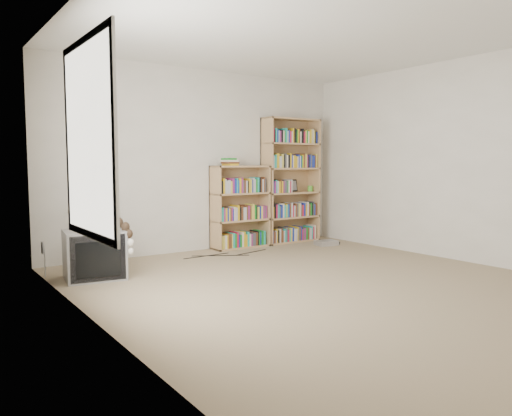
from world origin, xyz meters
TOP-DOWN VIEW (x-y plane):
  - floor at (0.00, 0.00)m, footprint 4.50×5.00m
  - wall_back at (0.00, 2.50)m, footprint 4.50×0.02m
  - wall_left at (-2.25, 0.00)m, footprint 0.02×5.00m
  - wall_right at (2.25, 0.00)m, footprint 0.02×5.00m
  - ceiling at (0.00, 0.00)m, footprint 4.50×5.00m
  - window at (-2.24, 0.20)m, footprint 0.02×1.22m
  - crt_tv at (-1.80, 1.61)m, footprint 0.66×0.61m
  - cat at (-1.71, 1.56)m, footprint 0.62×0.62m
  - bookcase_tall at (1.46, 2.36)m, footprint 0.95×0.30m
  - bookcase_short at (0.53, 2.36)m, footprint 0.86×0.30m
  - book_stack at (0.33, 2.31)m, footprint 0.19×0.24m
  - green_mug at (1.84, 2.34)m, footprint 0.08×0.08m
  - framed_print at (1.58, 2.44)m, footprint 0.14×0.05m
  - dvd_player at (1.68, 1.78)m, footprint 0.34×0.27m
  - wall_outlet at (-2.24, 1.95)m, footprint 0.01×0.08m
  - floor_cables at (0.31, 1.75)m, footprint 1.20×0.70m

SIDE VIEW (x-z plane):
  - floor at x=0.00m, z-range -0.01..0.01m
  - floor_cables at x=0.31m, z-range 0.00..0.01m
  - dvd_player at x=1.68m, z-range 0.00..0.07m
  - crt_tv at x=-1.80m, z-range 0.00..0.51m
  - wall_outlet at x=-2.24m, z-range 0.26..0.39m
  - bookcase_short at x=0.53m, z-range -0.05..1.13m
  - cat at x=-1.71m, z-range 0.34..0.87m
  - green_mug at x=1.84m, z-range 0.77..0.86m
  - framed_print at x=1.58m, z-range 0.77..0.96m
  - bookcase_tall at x=1.46m, z-range -0.05..1.84m
  - book_stack at x=0.33m, z-range 1.18..1.29m
  - wall_back at x=0.00m, z-range 0.00..2.50m
  - wall_left at x=-2.25m, z-range 0.00..2.50m
  - wall_right at x=2.25m, z-range 0.00..2.50m
  - window at x=-2.24m, z-range 0.64..2.16m
  - ceiling at x=0.00m, z-range 2.49..2.51m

